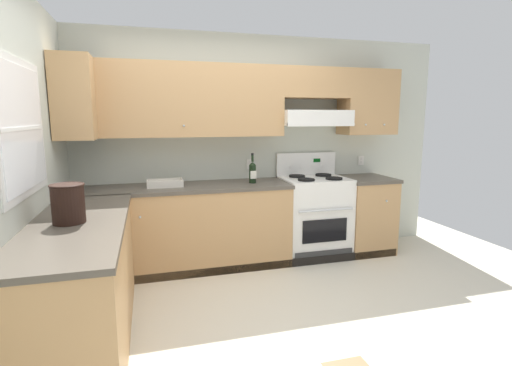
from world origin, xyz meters
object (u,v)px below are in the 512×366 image
(bowl, at_px, (165,184))
(stove, at_px, (314,216))
(bucket, at_px, (68,203))
(wine_bottle, at_px, (252,171))

(bowl, bearing_deg, stove, 0.05)
(bowl, relative_size, bucket, 1.36)
(stove, xyz_separation_m, bowl, (-1.70, -0.00, 0.46))
(wine_bottle, distance_m, bowl, 0.95)
(bowl, height_order, bucket, bucket)
(stove, relative_size, bucket, 4.44)
(wine_bottle, relative_size, bowl, 0.89)
(stove, distance_m, wine_bottle, 0.94)
(stove, height_order, wine_bottle, wine_bottle)
(stove, distance_m, bowl, 1.76)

